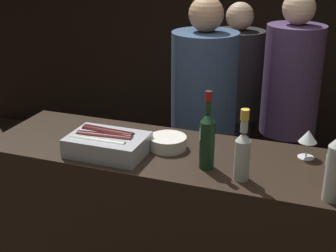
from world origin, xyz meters
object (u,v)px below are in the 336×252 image
(white_wine_bottle, at_px, (336,166))
(person_grey_polo, at_px, (203,121))
(wine_glass, at_px, (308,137))
(person_blond_tee, at_px, (289,109))
(red_wine_bottle_burgundy, at_px, (207,138))
(person_in_hoodie, at_px, (235,96))
(bowl_white, at_px, (169,142))
(candle_votive, at_px, (335,161))
(rose_wine_bottle, at_px, (243,151))
(ice_bin_with_bottles, at_px, (107,143))

(white_wine_bottle, xyz_separation_m, person_grey_polo, (-0.80, 0.95, -0.26))
(wine_glass, xyz_separation_m, person_blond_tee, (-0.18, 0.98, -0.20))
(red_wine_bottle_burgundy, height_order, person_in_hoodie, person_in_hoodie)
(bowl_white, distance_m, person_grey_polo, 0.72)
(person_in_hoodie, distance_m, person_grey_polo, 0.82)
(candle_votive, distance_m, person_blond_tee, 1.08)
(person_in_hoodie, height_order, person_grey_polo, person_grey_polo)
(wine_glass, bearing_deg, rose_wine_bottle, -127.70)
(rose_wine_bottle, xyz_separation_m, person_blond_tee, (0.07, 1.30, -0.23))
(bowl_white, xyz_separation_m, person_grey_polo, (-0.02, 0.70, -0.14))
(bowl_white, bearing_deg, ice_bin_with_bottles, -149.60)
(person_blond_tee, bearing_deg, rose_wine_bottle, -166.64)
(wine_glass, distance_m, red_wine_bottle_burgundy, 0.50)
(ice_bin_with_bottles, bearing_deg, red_wine_bottle_burgundy, 2.08)
(bowl_white, bearing_deg, candle_votive, 6.09)
(ice_bin_with_bottles, xyz_separation_m, person_in_hoodie, (0.28, 1.67, -0.24))
(person_in_hoodie, bearing_deg, bowl_white, 112.03)
(candle_votive, relative_size, rose_wine_bottle, 0.24)
(red_wine_bottle_burgundy, xyz_separation_m, rose_wine_bottle, (0.17, -0.06, -0.01))
(red_wine_bottle_burgundy, relative_size, person_in_hoodie, 0.23)
(bowl_white, distance_m, red_wine_bottle_burgundy, 0.29)
(red_wine_bottle_burgundy, bearing_deg, ice_bin_with_bottles, -177.92)
(person_grey_polo, bearing_deg, person_blond_tee, 123.13)
(person_in_hoodie, bearing_deg, person_grey_polo, 109.99)
(bowl_white, xyz_separation_m, rose_wine_bottle, (0.41, -0.19, 0.10))
(bowl_white, height_order, white_wine_bottle, white_wine_bottle)
(rose_wine_bottle, bearing_deg, candle_votive, 36.35)
(candle_votive, bearing_deg, person_in_hoodie, 118.25)
(white_wine_bottle, relative_size, person_grey_polo, 0.21)
(white_wine_bottle, bearing_deg, red_wine_bottle_burgundy, 169.34)
(bowl_white, xyz_separation_m, white_wine_bottle, (0.78, -0.24, 0.12))
(ice_bin_with_bottles, relative_size, person_grey_polo, 0.21)
(person_blond_tee, bearing_deg, white_wine_bottle, -150.76)
(candle_votive, height_order, red_wine_bottle_burgundy, red_wine_bottle_burgundy)
(ice_bin_with_bottles, relative_size, person_in_hoodie, 0.23)
(ice_bin_with_bottles, xyz_separation_m, red_wine_bottle_burgundy, (0.50, 0.02, 0.09))
(red_wine_bottle_burgundy, bearing_deg, candle_votive, 21.89)
(person_grey_polo, bearing_deg, bowl_white, -4.29)
(candle_votive, distance_m, person_in_hoodie, 1.64)
(wine_glass, relative_size, person_blond_tee, 0.08)
(person_grey_polo, bearing_deg, person_in_hoodie, 171.33)
(ice_bin_with_bottles, relative_size, candle_votive, 4.81)
(rose_wine_bottle, bearing_deg, person_grey_polo, 115.45)
(wine_glass, relative_size, person_grey_polo, 0.08)
(wine_glass, distance_m, person_grey_polo, 0.92)
(person_blond_tee, bearing_deg, person_grey_polo, 145.41)
(white_wine_bottle, bearing_deg, bowl_white, 162.89)
(ice_bin_with_bottles, bearing_deg, white_wine_bottle, -4.65)
(red_wine_bottle_burgundy, relative_size, rose_wine_bottle, 1.13)
(ice_bin_with_bottles, bearing_deg, person_in_hoodie, 80.44)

